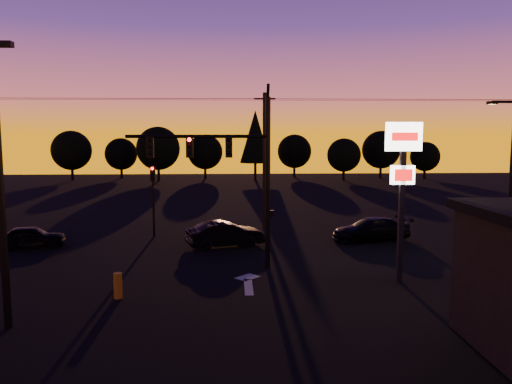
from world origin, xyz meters
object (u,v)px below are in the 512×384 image
car_left (31,237)px  streetlight (510,171)px  secondary_signal (153,191)px  traffic_signal_mast (233,164)px  pylon_sign (403,167)px  car_mid (225,234)px  car_right (371,229)px  bollard (118,286)px

car_left → streetlight: bearing=-109.4°
secondary_signal → car_left: bearing=-157.4°
traffic_signal_mast → pylon_sign: (7.10, -2.49, -0.02)m
pylon_sign → car_mid: pylon_sign is taller
traffic_signal_mast → car_mid: 6.22m
secondary_signal → streetlight: size_ratio=0.54×
car_left → car_right: car_right is taller
traffic_signal_mast → bollard: 7.55m
pylon_sign → car_right: pylon_sign is taller
car_mid → streetlight: bearing=-119.9°
pylon_sign → streetlight: 8.00m
car_left → secondary_signal: bearing=-79.3°
pylon_sign → bollard: size_ratio=6.86×
car_mid → car_left: bearing=70.3°
traffic_signal_mast → car_mid: size_ratio=1.99×
bollard → car_left: car_left is taller
streetlight → car_right: 8.11m
secondary_signal → bollard: 11.89m
streetlight → car_left: (-25.28, 3.33, -3.81)m
streetlight → car_mid: bearing=168.2°
bollard → traffic_signal_mast: bearing=42.8°
traffic_signal_mast → car_right: traffic_signal_mast is taller
streetlight → secondary_signal: bearing=162.4°
streetlight → car_right: streetlight is taller
pylon_sign → streetlight: bearing=30.1°
traffic_signal_mast → streetlight: 14.10m
bollard → car_mid: 9.58m
car_left → car_mid: (10.81, -0.30, 0.10)m
pylon_sign → car_left: pylon_sign is taller
traffic_signal_mast → secondary_signal: 9.19m
car_right → car_mid: bearing=-94.4°
pylon_sign → car_mid: bearing=137.1°
car_mid → secondary_signal: bearing=38.3°
traffic_signal_mast → car_left: (-11.27, 4.84, -4.32)m
bollard → car_right: 16.08m
car_left → car_mid: size_ratio=0.83×
secondary_signal → car_mid: bearing=-33.6°
secondary_signal → bollard: bearing=-87.9°
pylon_sign → bollard: 12.50m
traffic_signal_mast → bollard: traffic_signal_mast is taller
car_left → car_mid: car_mid is taller
car_left → car_mid: 10.82m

